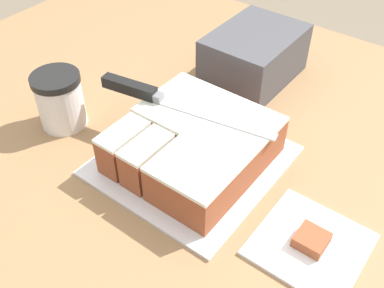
% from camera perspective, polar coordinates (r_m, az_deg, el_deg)
% --- Properties ---
extents(countertop, '(1.40, 1.10, 0.90)m').
position_cam_1_polar(countertop, '(1.22, 0.04, -14.84)').
color(countertop, '#936D47').
rests_on(countertop, ground_plane).
extents(cake_board, '(0.29, 0.31, 0.01)m').
position_cam_1_polar(cake_board, '(0.81, 0.00, -2.11)').
color(cake_board, silver).
rests_on(cake_board, countertop).
extents(cake, '(0.24, 0.25, 0.08)m').
position_cam_1_polar(cake, '(0.79, 0.27, 0.03)').
color(cake, '#994C2D').
rests_on(cake, cake_board).
extents(knife, '(0.34, 0.08, 0.02)m').
position_cam_1_polar(knife, '(0.83, -5.94, 6.46)').
color(knife, silver).
rests_on(knife, cake).
extents(coffee_cup, '(0.09, 0.09, 0.11)m').
position_cam_1_polar(coffee_cup, '(0.90, -16.41, 5.38)').
color(coffee_cup, white).
rests_on(coffee_cup, countertop).
extents(paper_napkin, '(0.16, 0.16, 0.01)m').
position_cam_1_polar(paper_napkin, '(0.72, 14.76, -12.25)').
color(paper_napkin, white).
rests_on(paper_napkin, countertop).
extents(brownie, '(0.05, 0.05, 0.02)m').
position_cam_1_polar(brownie, '(0.71, 14.93, -11.66)').
color(brownie, '#994C2D').
rests_on(brownie, paper_napkin).
extents(storage_box, '(0.16, 0.21, 0.11)m').
position_cam_1_polar(storage_box, '(1.01, 7.90, 11.06)').
color(storage_box, '#47474C').
rests_on(storage_box, countertop).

